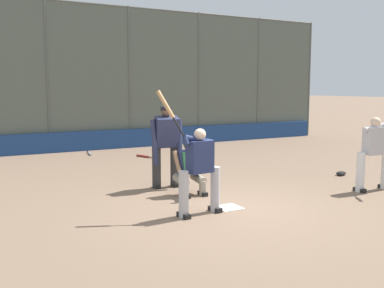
{
  "coord_description": "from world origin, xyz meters",
  "views": [
    {
      "loc": [
        4.3,
        6.53,
        2.14
      ],
      "look_at": [
        0.2,
        -1.0,
        1.05
      ],
      "focal_mm": 42.0,
      "sensor_mm": 36.0,
      "label": 1
    }
  ],
  "objects_px": {
    "spare_bat_third_base_side": "(144,156)",
    "spare_bat_first_base_side": "(90,154)",
    "batter_at_plate": "(199,168)",
    "catcher_behind_plate": "(191,166)",
    "umpire_home": "(166,144)",
    "batter_on_deck": "(375,151)",
    "spare_bat_by_padding": "(191,152)",
    "fielding_glove_on_dirt": "(341,173)"
  },
  "relations": [
    {
      "from": "spare_bat_third_base_side",
      "to": "spare_bat_first_base_side",
      "type": "xyz_separation_m",
      "value": [
        1.31,
        -1.37,
        -0.0
      ]
    },
    {
      "from": "spare_bat_first_base_side",
      "to": "batter_at_plate",
      "type": "bearing_deg",
      "value": 5.61
    },
    {
      "from": "catcher_behind_plate",
      "to": "umpire_home",
      "type": "bearing_deg",
      "value": -80.66
    },
    {
      "from": "batter_on_deck",
      "to": "spare_bat_first_base_side",
      "type": "distance_m",
      "value": 8.68
    },
    {
      "from": "catcher_behind_plate",
      "to": "batter_on_deck",
      "type": "xyz_separation_m",
      "value": [
        -3.54,
        1.46,
        0.25
      ]
    },
    {
      "from": "catcher_behind_plate",
      "to": "spare_bat_first_base_side",
      "type": "relative_size",
      "value": 1.34
    },
    {
      "from": "spare_bat_first_base_side",
      "to": "umpire_home",
      "type": "bearing_deg",
      "value": 8.99
    },
    {
      "from": "batter_on_deck",
      "to": "spare_bat_first_base_side",
      "type": "bearing_deg",
      "value": 121.47
    },
    {
      "from": "spare_bat_first_base_side",
      "to": "spare_bat_by_padding",
      "type": "bearing_deg",
      "value": 74.03
    },
    {
      "from": "catcher_behind_plate",
      "to": "umpire_home",
      "type": "relative_size",
      "value": 0.65
    },
    {
      "from": "catcher_behind_plate",
      "to": "spare_bat_third_base_side",
      "type": "xyz_separation_m",
      "value": [
        -1.05,
        -4.93,
        -0.55
      ]
    },
    {
      "from": "batter_at_plate",
      "to": "spare_bat_first_base_side",
      "type": "xyz_separation_m",
      "value": [
        -0.28,
        -7.59,
        -0.76
      ]
    },
    {
      "from": "batter_on_deck",
      "to": "spare_bat_by_padding",
      "type": "relative_size",
      "value": 3.21
    },
    {
      "from": "batter_at_plate",
      "to": "fielding_glove_on_dirt",
      "type": "bearing_deg",
      "value": -170.96
    },
    {
      "from": "batter_on_deck",
      "to": "spare_bat_by_padding",
      "type": "distance_m",
      "value": 6.56
    },
    {
      "from": "umpire_home",
      "to": "fielding_glove_on_dirt",
      "type": "bearing_deg",
      "value": 176.57
    },
    {
      "from": "umpire_home",
      "to": "spare_bat_third_base_side",
      "type": "relative_size",
      "value": 2.05
    },
    {
      "from": "batter_at_plate",
      "to": "spare_bat_first_base_side",
      "type": "bearing_deg",
      "value": -98.3
    },
    {
      "from": "umpire_home",
      "to": "spare_bat_by_padding",
      "type": "relative_size",
      "value": 2.66
    },
    {
      "from": "umpire_home",
      "to": "spare_bat_first_base_side",
      "type": "xyz_separation_m",
      "value": [
        0.12,
        -5.47,
        -0.91
      ]
    },
    {
      "from": "spare_bat_by_padding",
      "to": "fielding_glove_on_dirt",
      "type": "bearing_deg",
      "value": -120.2
    },
    {
      "from": "batter_at_plate",
      "to": "spare_bat_by_padding",
      "type": "bearing_deg",
      "value": -123.51
    },
    {
      "from": "catcher_behind_plate",
      "to": "spare_bat_by_padding",
      "type": "bearing_deg",
      "value": -118.26
    },
    {
      "from": "batter_on_deck",
      "to": "spare_bat_third_base_side",
      "type": "height_order",
      "value": "batter_on_deck"
    },
    {
      "from": "spare_bat_first_base_side",
      "to": "fielding_glove_on_dirt",
      "type": "bearing_deg",
      "value": 42.84
    },
    {
      "from": "umpire_home",
      "to": "batter_on_deck",
      "type": "bearing_deg",
      "value": 155.56
    },
    {
      "from": "batter_on_deck",
      "to": "spare_bat_third_base_side",
      "type": "distance_m",
      "value": 6.9
    },
    {
      "from": "batter_on_deck",
      "to": "spare_bat_third_base_side",
      "type": "xyz_separation_m",
      "value": [
        2.49,
        -6.39,
        -0.8
      ]
    },
    {
      "from": "spare_bat_third_base_side",
      "to": "catcher_behind_plate",
      "type": "bearing_deg",
      "value": 147.28
    },
    {
      "from": "batter_at_plate",
      "to": "batter_on_deck",
      "type": "height_order",
      "value": "batter_on_deck"
    },
    {
      "from": "spare_bat_third_base_side",
      "to": "fielding_glove_on_dirt",
      "type": "distance_m",
      "value": 5.83
    },
    {
      "from": "spare_bat_by_padding",
      "to": "batter_on_deck",
      "type": "bearing_deg",
      "value": -129.22
    },
    {
      "from": "batter_on_deck",
      "to": "fielding_glove_on_dirt",
      "type": "height_order",
      "value": "batter_on_deck"
    },
    {
      "from": "umpire_home",
      "to": "fielding_glove_on_dirt",
      "type": "distance_m",
      "value": 4.48
    },
    {
      "from": "batter_at_plate",
      "to": "spare_bat_by_padding",
      "type": "xyz_separation_m",
      "value": [
        -3.24,
        -6.29,
        -0.76
      ]
    },
    {
      "from": "catcher_behind_plate",
      "to": "spare_bat_by_padding",
      "type": "xyz_separation_m",
      "value": [
        -2.71,
        -5.0,
        -0.55
      ]
    },
    {
      "from": "spare_bat_by_padding",
      "to": "fielding_glove_on_dirt",
      "type": "relative_size",
      "value": 2.33
    },
    {
      "from": "batter_at_plate",
      "to": "spare_bat_third_base_side",
      "type": "bearing_deg",
      "value": -110.54
    },
    {
      "from": "catcher_behind_plate",
      "to": "spare_bat_by_padding",
      "type": "height_order",
      "value": "catcher_behind_plate"
    },
    {
      "from": "catcher_behind_plate",
      "to": "fielding_glove_on_dirt",
      "type": "height_order",
      "value": "catcher_behind_plate"
    },
    {
      "from": "spare_bat_third_base_side",
      "to": "fielding_glove_on_dirt",
      "type": "relative_size",
      "value": 3.01
    },
    {
      "from": "batter_at_plate",
      "to": "spare_bat_third_base_side",
      "type": "height_order",
      "value": "batter_at_plate"
    }
  ]
}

